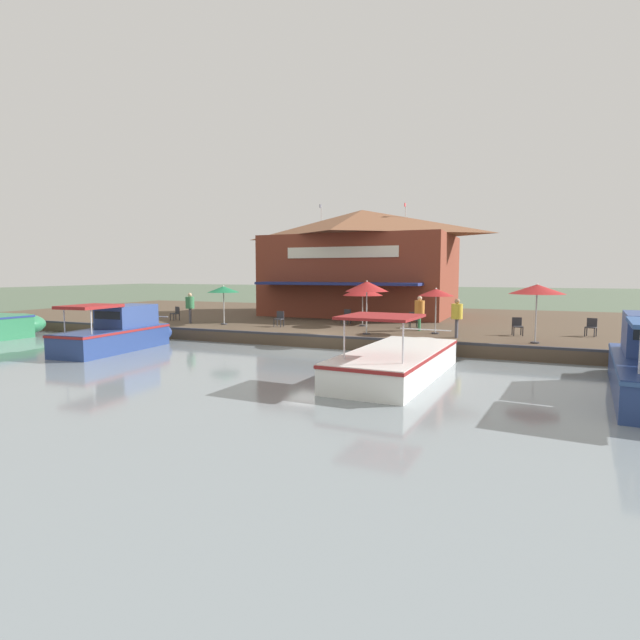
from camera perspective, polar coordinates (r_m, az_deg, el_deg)
ground_plane at (r=23.23m, az=-0.59°, el=-3.42°), size 220.00×220.00×0.00m
quay_deck at (r=33.50m, az=6.88°, el=-0.23°), size 22.00×56.00×0.60m
quay_edge_fender at (r=23.23m, az=-0.49°, el=-1.80°), size 0.20×50.40×0.10m
waterfront_restaurant at (r=35.93m, az=4.78°, el=6.67°), size 10.50×13.09×7.95m
patio_umbrella_by_entrance at (r=24.09m, az=5.37°, el=3.84°), size 2.08×2.08×2.61m
patio_umbrella_back_row at (r=27.85m, az=4.90°, el=3.33°), size 2.23×2.23×2.26m
patio_umbrella_mid_patio_right at (r=29.17m, az=-10.97°, el=3.45°), size 1.84×1.84×2.24m
patio_umbrella_mid_patio_left at (r=22.80m, az=23.56°, el=3.24°), size 2.26×2.26×2.53m
patio_umbrella_far_corner at (r=24.85m, az=13.12°, el=3.07°), size 1.72×1.72×2.24m
cafe_chair_mid_patio at (r=27.66m, az=-4.67°, el=0.23°), size 0.45×0.45×0.85m
cafe_chair_facing_river at (r=27.47m, az=10.61°, el=0.12°), size 0.57×0.57×0.85m
cafe_chair_beside_entrance at (r=32.60m, az=-16.17°, el=0.81°), size 0.56×0.56×0.85m
cafe_chair_far_corner_seat at (r=29.11m, az=3.05°, el=0.49°), size 0.50×0.50×0.85m
cafe_chair_back_row_seat at (r=25.51m, az=21.62°, el=-0.57°), size 0.53×0.53×0.85m
cafe_chair_under_first_umbrella at (r=26.59m, az=28.58°, el=-0.63°), size 0.55×0.55×0.85m
person_at_quay_edge at (r=30.45m, az=-14.64°, el=1.79°), size 0.51×0.51×1.79m
person_mid_patio at (r=23.60m, az=15.38°, el=0.77°), size 0.51×0.51×1.80m
person_near_entrance at (r=26.12m, az=11.31°, el=1.27°), size 0.50×0.50×1.78m
motorboat_second_along at (r=24.64m, az=-21.60°, el=-1.32°), size 6.58×2.39×2.14m
motorboat_outer_channel at (r=17.72m, az=9.47°, el=-4.33°), size 8.49×3.03×2.20m
tree_behind_restaurant at (r=38.94m, az=5.27°, el=8.00°), size 5.09×4.85×7.30m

